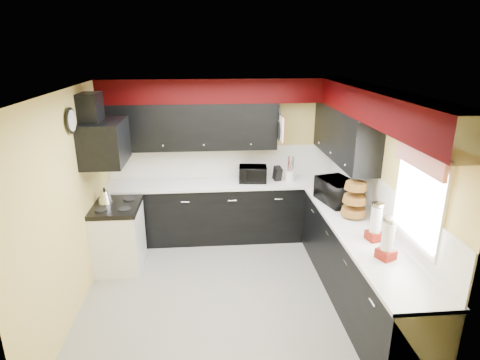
# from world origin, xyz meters

# --- Properties ---
(ground) EXTENTS (3.60, 3.60, 0.00)m
(ground) POSITION_xyz_m (0.00, 0.00, 0.00)
(ground) COLOR gray
(ground) RESTS_ON ground
(wall_back) EXTENTS (3.60, 0.06, 2.50)m
(wall_back) POSITION_xyz_m (0.00, 1.80, 1.25)
(wall_back) COLOR #E0C666
(wall_back) RESTS_ON ground
(wall_right) EXTENTS (0.06, 3.60, 2.50)m
(wall_right) POSITION_xyz_m (1.80, 0.00, 1.25)
(wall_right) COLOR #E0C666
(wall_right) RESTS_ON ground
(wall_left) EXTENTS (0.06, 3.60, 2.50)m
(wall_left) POSITION_xyz_m (-1.80, 0.00, 1.25)
(wall_left) COLOR #E0C666
(wall_left) RESTS_ON ground
(ceiling) EXTENTS (3.60, 3.60, 0.06)m
(ceiling) POSITION_xyz_m (0.00, 0.00, 2.50)
(ceiling) COLOR white
(ceiling) RESTS_ON wall_back
(cab_back) EXTENTS (3.60, 0.60, 0.90)m
(cab_back) POSITION_xyz_m (0.00, 1.50, 0.45)
(cab_back) COLOR black
(cab_back) RESTS_ON ground
(cab_right) EXTENTS (0.60, 3.00, 0.90)m
(cab_right) POSITION_xyz_m (1.50, -0.30, 0.45)
(cab_right) COLOR black
(cab_right) RESTS_ON ground
(counter_back) EXTENTS (3.62, 0.64, 0.04)m
(counter_back) POSITION_xyz_m (0.00, 1.50, 0.92)
(counter_back) COLOR white
(counter_back) RESTS_ON cab_back
(counter_right) EXTENTS (0.64, 3.02, 0.04)m
(counter_right) POSITION_xyz_m (1.50, -0.30, 0.92)
(counter_right) COLOR white
(counter_right) RESTS_ON cab_right
(splash_back) EXTENTS (3.60, 0.02, 0.50)m
(splash_back) POSITION_xyz_m (0.00, 1.79, 1.19)
(splash_back) COLOR white
(splash_back) RESTS_ON counter_back
(splash_right) EXTENTS (0.02, 3.60, 0.50)m
(splash_right) POSITION_xyz_m (1.79, 0.00, 1.19)
(splash_right) COLOR white
(splash_right) RESTS_ON counter_right
(upper_back) EXTENTS (2.60, 0.35, 0.70)m
(upper_back) POSITION_xyz_m (-0.50, 1.62, 1.80)
(upper_back) COLOR black
(upper_back) RESTS_ON wall_back
(upper_right) EXTENTS (0.35, 1.80, 0.70)m
(upper_right) POSITION_xyz_m (1.62, 0.90, 1.80)
(upper_right) COLOR black
(upper_right) RESTS_ON wall_right
(soffit_back) EXTENTS (3.60, 0.36, 0.35)m
(soffit_back) POSITION_xyz_m (0.00, 1.62, 2.33)
(soffit_back) COLOR black
(soffit_back) RESTS_ON wall_back
(soffit_right) EXTENTS (0.36, 3.24, 0.35)m
(soffit_right) POSITION_xyz_m (1.62, -0.18, 2.33)
(soffit_right) COLOR black
(soffit_right) RESTS_ON wall_right
(stove) EXTENTS (0.60, 0.75, 0.86)m
(stove) POSITION_xyz_m (-1.50, 0.75, 0.43)
(stove) COLOR white
(stove) RESTS_ON ground
(cooktop) EXTENTS (0.62, 0.77, 0.06)m
(cooktop) POSITION_xyz_m (-1.50, 0.75, 0.89)
(cooktop) COLOR black
(cooktop) RESTS_ON stove
(hood) EXTENTS (0.50, 0.78, 0.55)m
(hood) POSITION_xyz_m (-1.55, 0.75, 1.78)
(hood) COLOR black
(hood) RESTS_ON wall_left
(hood_duct) EXTENTS (0.24, 0.40, 0.40)m
(hood_duct) POSITION_xyz_m (-1.68, 0.75, 2.20)
(hood_duct) COLOR black
(hood_duct) RESTS_ON wall_left
(window) EXTENTS (0.03, 0.86, 0.96)m
(window) POSITION_xyz_m (1.79, -0.90, 1.55)
(window) COLOR white
(window) RESTS_ON wall_right
(valance) EXTENTS (0.04, 0.88, 0.20)m
(valance) POSITION_xyz_m (1.73, -0.90, 1.95)
(valance) COLOR red
(valance) RESTS_ON wall_right
(pan_top) EXTENTS (0.03, 0.22, 0.40)m
(pan_top) POSITION_xyz_m (0.82, 1.55, 2.00)
(pan_top) COLOR black
(pan_top) RESTS_ON upper_back
(pan_mid) EXTENTS (0.03, 0.28, 0.46)m
(pan_mid) POSITION_xyz_m (0.82, 1.42, 1.75)
(pan_mid) COLOR black
(pan_mid) RESTS_ON upper_back
(pan_low) EXTENTS (0.03, 0.24, 0.42)m
(pan_low) POSITION_xyz_m (0.82, 1.68, 1.72)
(pan_low) COLOR black
(pan_low) RESTS_ON upper_back
(cut_board) EXTENTS (0.03, 0.26, 0.35)m
(cut_board) POSITION_xyz_m (0.83, 1.30, 1.80)
(cut_board) COLOR white
(cut_board) RESTS_ON upper_back
(baskets) EXTENTS (0.27, 0.27, 0.50)m
(baskets) POSITION_xyz_m (1.52, 0.05, 1.18)
(baskets) COLOR brown
(baskets) RESTS_ON upper_right
(clock) EXTENTS (0.03, 0.30, 0.30)m
(clock) POSITION_xyz_m (-1.77, 0.25, 2.15)
(clock) COLOR black
(clock) RESTS_ON wall_left
(deco_plate) EXTENTS (0.03, 0.24, 0.24)m
(deco_plate) POSITION_xyz_m (1.77, -0.35, 2.25)
(deco_plate) COLOR white
(deco_plate) RESTS_ON wall_right
(toaster_oven) EXTENTS (0.46, 0.39, 0.24)m
(toaster_oven) POSITION_xyz_m (0.44, 1.50, 1.06)
(toaster_oven) COLOR black
(toaster_oven) RESTS_ON counter_back
(microwave) EXTENTS (0.52, 0.66, 0.32)m
(microwave) POSITION_xyz_m (1.47, 0.54, 1.10)
(microwave) COLOR black
(microwave) RESTS_ON counter_right
(utensil_crock) EXTENTS (0.19, 0.19, 0.16)m
(utensil_crock) POSITION_xyz_m (1.03, 1.49, 1.02)
(utensil_crock) COLOR silver
(utensil_crock) RESTS_ON counter_back
(knife_block) EXTENTS (0.13, 0.16, 0.22)m
(knife_block) POSITION_xyz_m (0.83, 1.51, 1.05)
(knife_block) COLOR black
(knife_block) RESTS_ON counter_back
(kettle) EXTENTS (0.23, 0.23, 0.17)m
(kettle) POSITION_xyz_m (-1.65, 0.84, 1.00)
(kettle) COLOR silver
(kettle) RESTS_ON cooktop
(dispenser_a) EXTENTS (0.18, 0.18, 0.41)m
(dispenser_a) POSITION_xyz_m (1.53, -0.57, 1.14)
(dispenser_a) COLOR #720609
(dispenser_a) RESTS_ON counter_right
(dispenser_b) EXTENTS (0.21, 0.21, 0.42)m
(dispenser_b) POSITION_xyz_m (1.49, -0.96, 1.15)
(dispenser_b) COLOR #57060F
(dispenser_b) RESTS_ON counter_right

